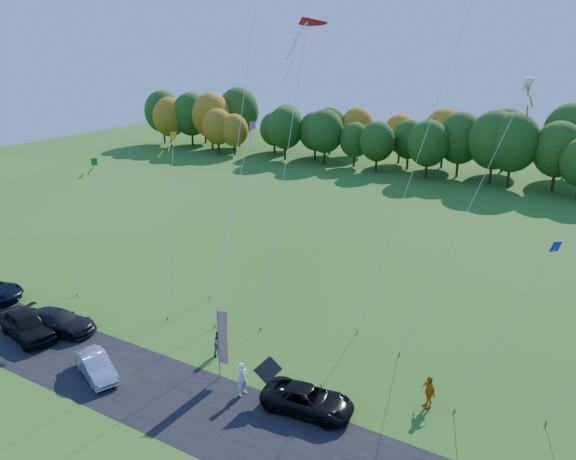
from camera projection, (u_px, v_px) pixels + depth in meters
The scene contains 19 objects.
ground at pixel (236, 369), 33.26m from camera, with size 160.00×160.00×0.00m, color #2A5E19.
asphalt_strip at pixel (192, 405), 30.01m from camera, with size 90.00×6.00×0.01m, color black.
tree_line at pixel (468, 181), 78.00m from camera, with size 116.00×12.00×10.00m, color #1E4711, non-canonical shape.
black_suv at pixel (308, 400), 29.35m from camera, with size 2.26×4.91×1.36m, color black.
silver_sedan at pixel (96, 366), 32.43m from camera, with size 1.40×4.01×1.32m, color silver.
dark_truck_a at pixel (57, 321), 37.35m from camera, with size 2.13×5.23×1.52m, color black.
dark_truck_b at pixel (26, 325), 36.68m from camera, with size 2.08×5.16×1.76m, color black.
person_tailgate_a at pixel (243, 379), 30.65m from camera, with size 0.70×0.46×1.93m, color white.
person_tailgate_b at pixel (219, 343), 34.53m from camera, with size 0.79×0.62×1.63m, color gray.
person_east at pixel (429, 391), 29.63m from camera, with size 1.08×0.45×1.85m, color orange.
feather_flag at pixel (222, 336), 31.55m from camera, with size 0.57×0.20×4.43m.
kite_delta_blue at pixel (245, 81), 38.05m from camera, with size 3.41×12.14×32.11m.
kite_parafoil_orange at pixel (444, 83), 35.92m from camera, with size 7.39×12.95×32.31m.
kite_delta_red at pixel (286, 154), 37.75m from camera, with size 2.62×8.60×21.26m.
kite_diamond_yellow at pixel (170, 222), 40.93m from camera, with size 4.79×7.02×12.20m.
kite_diamond_green at pixel (86, 226), 43.45m from camera, with size 2.15×4.92×10.07m.
kite_diamond_white at pixel (463, 221), 33.85m from camera, with size 5.07×7.43×16.83m.
kite_diamond_pink at pixel (237, 183), 42.97m from camera, with size 1.03×6.76×12.84m.
kite_diamond_blue_low at pixel (504, 331), 28.51m from camera, with size 3.83×3.82×9.50m.
Camera 1 is at (17.41, -23.20, 18.52)m, focal length 35.00 mm.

